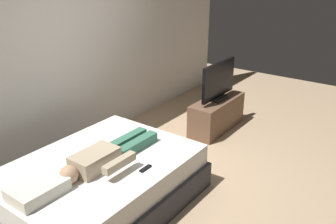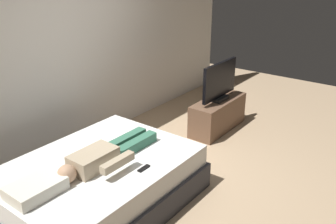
{
  "view_description": "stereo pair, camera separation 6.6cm",
  "coord_description": "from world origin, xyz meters",
  "px_view_note": "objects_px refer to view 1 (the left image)",
  "views": [
    {
      "loc": [
        -3.05,
        -2.13,
        2.46
      ],
      "look_at": [
        0.37,
        0.39,
        0.69
      ],
      "focal_mm": 38.56,
      "sensor_mm": 36.0,
      "label": 1
    },
    {
      "loc": [
        -3.01,
        -2.18,
        2.46
      ],
      "look_at": [
        0.37,
        0.39,
        0.69
      ],
      "focal_mm": 38.56,
      "sensor_mm": 36.0,
      "label": 2
    }
  ],
  "objects_px": {
    "pillow": "(38,189)",
    "tv": "(219,82)",
    "person": "(105,156)",
    "tv_stand": "(217,114)",
    "remote": "(145,168)",
    "bed": "(100,184)"
  },
  "relations": [
    {
      "from": "bed",
      "to": "tv_stand",
      "type": "bearing_deg",
      "value": -1.1
    },
    {
      "from": "pillow",
      "to": "remote",
      "type": "xyz_separation_m",
      "value": [
        0.9,
        -0.49,
        -0.05
      ]
    },
    {
      "from": "remote",
      "to": "tv_stand",
      "type": "bearing_deg",
      "value": 11.04
    },
    {
      "from": "pillow",
      "to": "tv_stand",
      "type": "height_order",
      "value": "pillow"
    },
    {
      "from": "remote",
      "to": "tv_stand",
      "type": "height_order",
      "value": "remote"
    },
    {
      "from": "person",
      "to": "tv",
      "type": "height_order",
      "value": "tv"
    },
    {
      "from": "pillow",
      "to": "remote",
      "type": "bearing_deg",
      "value": -28.62
    },
    {
      "from": "pillow",
      "to": "tv_stand",
      "type": "distance_m",
      "value": 3.19
    },
    {
      "from": "tv",
      "to": "bed",
      "type": "bearing_deg",
      "value": 178.9
    },
    {
      "from": "tv_stand",
      "to": "person",
      "type": "bearing_deg",
      "value": -179.08
    },
    {
      "from": "person",
      "to": "remote",
      "type": "xyz_separation_m",
      "value": [
        0.15,
        -0.4,
        -0.07
      ]
    },
    {
      "from": "bed",
      "to": "remote",
      "type": "distance_m",
      "value": 0.6
    },
    {
      "from": "pillow",
      "to": "tv",
      "type": "xyz_separation_m",
      "value": [
        3.17,
        -0.05,
        0.18
      ]
    },
    {
      "from": "person",
      "to": "tv_stand",
      "type": "distance_m",
      "value": 2.45
    },
    {
      "from": "person",
      "to": "tv",
      "type": "bearing_deg",
      "value": 0.92
    },
    {
      "from": "person",
      "to": "tv_stand",
      "type": "height_order",
      "value": "person"
    },
    {
      "from": "remote",
      "to": "tv_stand",
      "type": "xyz_separation_m",
      "value": [
        2.27,
        0.44,
        -0.3
      ]
    },
    {
      "from": "remote",
      "to": "tv",
      "type": "distance_m",
      "value": 2.33
    },
    {
      "from": "tv_stand",
      "to": "tv",
      "type": "distance_m",
      "value": 0.53
    },
    {
      "from": "pillow",
      "to": "tv",
      "type": "relative_size",
      "value": 0.55
    },
    {
      "from": "person",
      "to": "remote",
      "type": "height_order",
      "value": "person"
    },
    {
      "from": "tv",
      "to": "remote",
      "type": "bearing_deg",
      "value": -168.96
    }
  ]
}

